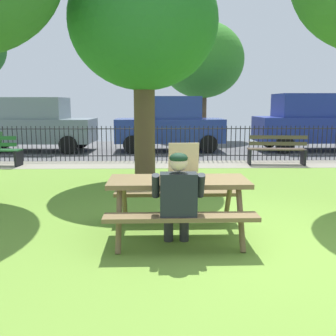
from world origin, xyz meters
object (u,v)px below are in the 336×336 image
at_px(parked_car_far_left, 32,124).
at_px(parked_car_left, 169,123).
at_px(picnic_table_foreground, 178,192).
at_px(adult_at_table, 178,197).
at_px(park_bench_center, 277,150).
at_px(far_tree_midleft, 202,61).
at_px(tree_midground_right, 144,24).
at_px(pizza_box_open, 185,172).
at_px(parked_car_center, 319,121).

distance_m(parked_car_far_left, parked_car_left, 5.00).
bearing_deg(parked_car_left, picnic_table_foreground, -90.92).
distance_m(adult_at_table, parked_car_far_left, 10.85).
xyz_separation_m(park_bench_center, far_tree_midleft, (-1.28, 7.96, 3.31)).
relative_size(tree_midground_right, parked_car_far_left, 1.10).
distance_m(pizza_box_open, tree_midground_right, 4.58).
relative_size(park_bench_center, parked_car_left, 0.41).
height_order(pizza_box_open, parked_car_left, parked_car_left).
relative_size(pizza_box_open, adult_at_table, 0.39).
bearing_deg(park_bench_center, far_tree_midleft, 99.10).
distance_m(pizza_box_open, parked_car_center, 10.77).
bearing_deg(pizza_box_open, park_bench_center, 62.63).
height_order(parked_car_left, far_tree_midleft, far_tree_midleft).
bearing_deg(tree_midground_right, park_bench_center, 29.80).
height_order(tree_midground_right, parked_car_left, tree_midground_right).
relative_size(parked_car_far_left, parked_car_left, 1.13).
xyz_separation_m(adult_at_table, parked_car_far_left, (-4.82, 9.71, 0.35)).
height_order(park_bench_center, parked_car_center, parked_car_center).
relative_size(pizza_box_open, parked_car_center, 0.10).
height_order(parked_car_far_left, far_tree_midleft, far_tree_midleft).
bearing_deg(parked_car_center, tree_midground_right, -138.99).
distance_m(parked_car_left, parked_car_center, 5.55).
distance_m(parked_car_far_left, parked_car_center, 10.55).
distance_m(pizza_box_open, parked_car_far_left, 10.43).
bearing_deg(parked_car_center, far_tree_midleft, 129.92).
height_order(tree_midground_right, parked_car_far_left, tree_midground_right).
bearing_deg(far_tree_midleft, park_bench_center, -80.90).
bearing_deg(adult_at_table, park_bench_center, 63.76).
bearing_deg(adult_at_table, pizza_box_open, 77.88).
height_order(tree_midground_right, parked_car_center, tree_midground_right).
relative_size(park_bench_center, far_tree_midleft, 0.29).
distance_m(picnic_table_foreground, parked_car_far_left, 10.41).
relative_size(picnic_table_foreground, tree_midground_right, 0.37).
relative_size(parked_car_left, parked_car_center, 0.85).
bearing_deg(pizza_box_open, adult_at_table, -102.12).
bearing_deg(pizza_box_open, parked_car_center, 58.56).
relative_size(picnic_table_foreground, far_tree_midleft, 0.33).
distance_m(park_bench_center, far_tree_midleft, 8.72).
bearing_deg(park_bench_center, parked_car_left, 131.50).
relative_size(adult_at_table, parked_car_left, 0.30).
bearing_deg(parked_car_far_left, pizza_box_open, -61.76).
bearing_deg(picnic_table_foreground, parked_car_far_left, 117.78).
relative_size(pizza_box_open, far_tree_midleft, 0.08).
xyz_separation_m(pizza_box_open, adult_at_table, (-0.11, -0.52, -0.20)).
height_order(parked_car_center, far_tree_midleft, far_tree_midleft).
height_order(parked_car_left, parked_car_center, parked_car_center).
height_order(adult_at_table, parked_car_center, parked_car_center).
distance_m(picnic_table_foreground, pizza_box_open, 0.27).
bearing_deg(picnic_table_foreground, parked_car_left, 89.08).
xyz_separation_m(parked_car_far_left, parked_car_left, (5.00, -0.00, 0.01)).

